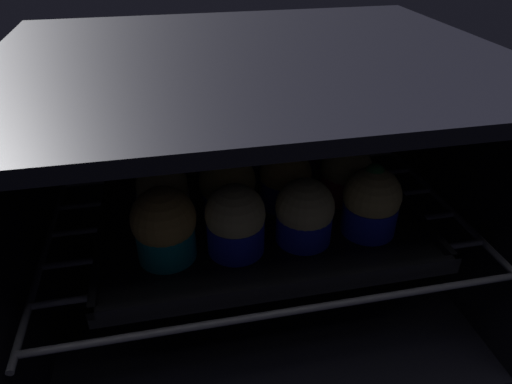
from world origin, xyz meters
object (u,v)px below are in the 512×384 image
Objects in this scene: muffin_row0_col3 at (371,202)px; muffin_row1_col1 at (228,186)px; baking_tray at (256,210)px; muffin_row1_col0 at (163,193)px; muffin_row0_col2 at (304,213)px; muffin_row2_col1 at (219,157)px; muffin_row1_col3 at (346,174)px; muffin_row1_col2 at (285,179)px; muffin_row2_col0 at (161,162)px; muffin_row2_col3 at (327,146)px; muffin_row0_col1 at (235,221)px; muffin_row2_col2 at (270,151)px; muffin_row0_col0 at (164,226)px.

muffin_row1_col1 is (-16.33, 7.86, -0.36)cm from muffin_row0_col3.
baking_tray is 4.76× the size of muffin_row1_col0.
muffin_row2_col1 is at bearing 117.03° from muffin_row0_col2.
muffin_row1_col2 is at bearing 178.86° from muffin_row1_col3.
muffin_row2_col0 reaches higher than baking_tray.
muffin_row1_col2 reaches higher than baking_tray.
muffin_row0_col2 is 17.96cm from muffin_row1_col0.
baking_tray is at bearing 118.18° from muffin_row0_col2.
muffin_row0_col2 and muffin_row2_col0 have the same top height.
muffin_row0_col3 reaches higher than muffin_row1_col1.
muffin_row2_col1 and muffin_row2_col3 have the same top height.
muffin_row0_col1 and muffin_row2_col3 have the same top height.
muffin_row1_col1 is at bearing 135.31° from muffin_row0_col2.
muffin_row2_col2 is (-0.25, 7.90, 0.24)cm from muffin_row1_col2.
muffin_row0_col0 is at bearing -147.64° from muffin_row2_col3.
muffin_row0_col2 is 8.01cm from muffin_row1_col2.
baking_tray is at bearing -64.15° from muffin_row2_col1.
muffin_row1_col1 is 1.01× the size of muffin_row2_col0.
muffin_row1_col3 is 0.98× the size of muffin_row2_col0.
muffin_row2_col1 is 7.61cm from muffin_row2_col2.
muffin_row0_col3 is at bearing -89.71° from muffin_row2_col3.
muffin_row1_col2 is 18.05cm from muffin_row2_col0.
muffin_row2_col3 is (16.25, 7.77, 0.23)cm from muffin_row1_col1.
muffin_row1_col3 is at bearing 17.56° from muffin_row0_col0.
muffin_row2_col2 is at bearing 118.97° from muffin_row0_col3.
muffin_row1_col3 is (16.54, 8.16, -0.29)cm from muffin_row0_col1.
muffin_row0_col2 is at bearing -136.39° from muffin_row1_col3.
muffin_row2_col3 is (-0.08, 15.63, -0.12)cm from muffin_row0_col3.
muffin_row2_col1 is (0.27, 16.08, -0.05)cm from muffin_row0_col1.
muffin_row1_col2 is (-0.18, 8.01, 0.07)cm from muffin_row0_col2.
muffin_row0_col3 is at bearing -17.51° from muffin_row1_col0.
muffin_row0_col0 reaches higher than baking_tray.
muffin_row0_col0 is at bearing -136.81° from muffin_row1_col1.
muffin_row2_col2 is (15.77, 8.14, 0.23)cm from muffin_row1_col0.
muffin_row2_col3 is (8.72, -0.26, -0.02)cm from muffin_row2_col2.
muffin_row1_col0 is 11.42cm from muffin_row2_col1.
muffin_row0_col0 is at bearing -162.44° from muffin_row1_col3.
muffin_row0_col3 is at bearing -43.08° from muffin_row1_col2.
muffin_row0_col0 is 1.10× the size of muffin_row0_col2.
muffin_row0_col1 and muffin_row2_col2 have the same top height.
muffin_row1_col0 is 8.23cm from muffin_row1_col1.
muffin_row0_col3 reaches higher than muffin_row1_col3.
muffin_row2_col2 is 8.72cm from muffin_row2_col3.
muffin_row2_col2 is at bearing 27.31° from muffin_row1_col0.
muffin_row0_col3 is at bearing 1.15° from muffin_row0_col1.
muffin_row1_col2 is (16.07, 7.92, -0.46)cm from muffin_row0_col0.
muffin_row0_col0 is 7.68cm from muffin_row1_col0.
muffin_row1_col0 is 25.72cm from muffin_row2_col3.
muffin_row0_col3 is 22.74cm from muffin_row2_col1.
muffin_row1_col3 reaches higher than baking_tray.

